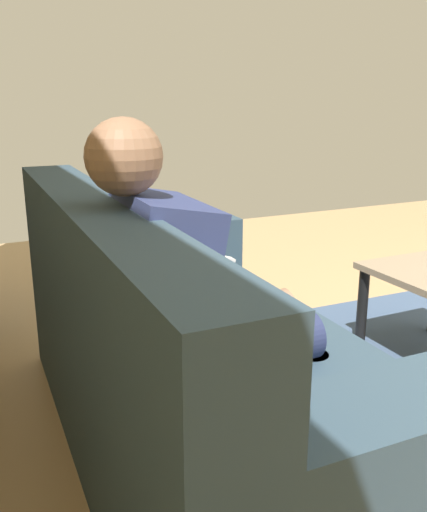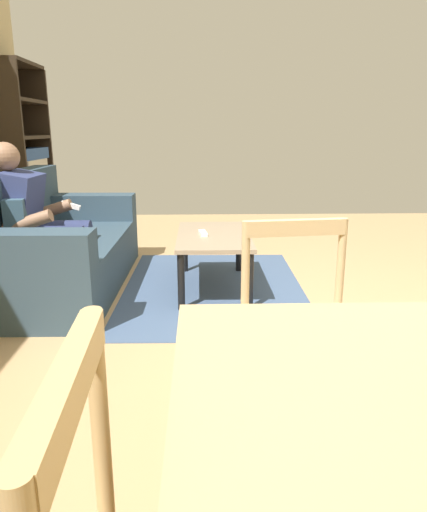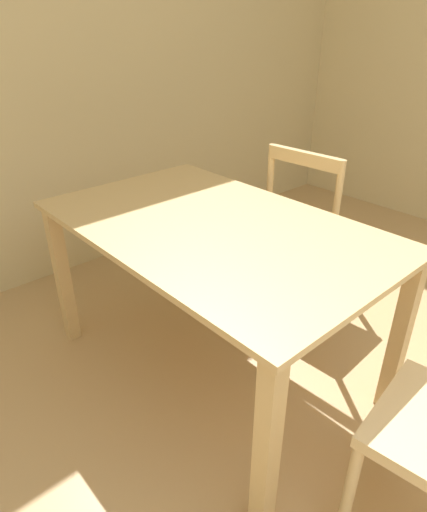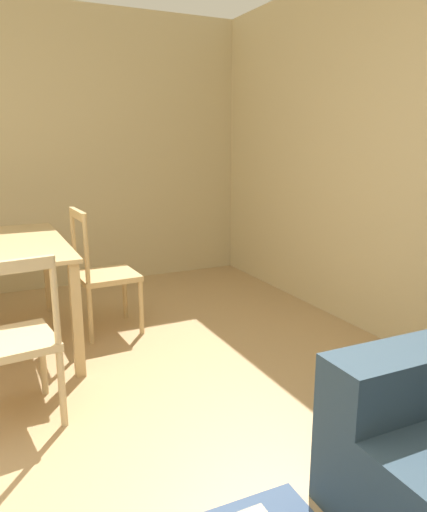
{
  "view_description": "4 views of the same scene",
  "coord_description": "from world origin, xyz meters",
  "views": [
    {
      "loc": [
        -0.43,
        2.44,
        1.18
      ],
      "look_at": [
        1.11,
        1.72,
        0.69
      ],
      "focal_mm": 38.87,
      "sensor_mm": 36.0,
      "label": 1
    },
    {
      "loc": [
        -2.5,
        0.62,
        1.22
      ],
      "look_at": [
        1.05,
        0.51,
        0.26
      ],
      "focal_mm": 33.01,
      "sensor_mm": 36.0,
      "label": 2
    },
    {
      "loc": [
        -0.79,
        -0.83,
        1.46
      ],
      "look_at": [
        -1.98,
        0.24,
        0.6
      ],
      "focal_mm": 30.76,
      "sensor_mm": 36.0,
      "label": 3
    },
    {
      "loc": [
        1.52,
        0.17,
        1.42
      ],
      "look_at": [
        -0.43,
        1.11,
        0.9
      ],
      "focal_mm": 34.12,
      "sensor_mm": 36.0,
      "label": 4
    }
  ],
  "objects": [
    {
      "name": "coffee_table",
      "position": [
        1.05,
        0.51,
        0.38
      ],
      "size": [
        1.0,
        0.55,
        0.44
      ],
      "color": "gray",
      "rests_on": "ground_plane"
    },
    {
      "name": "dining_chair_facing_couch",
      "position": [
        -0.94,
        0.24,
        0.44
      ],
      "size": [
        0.47,
        0.47,
        0.89
      ],
      "color": "#D1B27F",
      "rests_on": "ground_plane"
    },
    {
      "name": "area_rug",
      "position": [
        1.05,
        0.51,
        0.0
      ],
      "size": [
        2.03,
        1.44,
        0.01
      ],
      "primitive_type": "cube",
      "rotation": [
        0.0,
        0.0,
        -0.02
      ],
      "color": "#3D5170",
      "rests_on": "ground_plane"
    },
    {
      "name": "person_lounging",
      "position": [
        1.02,
        1.83,
        0.58
      ],
      "size": [
        0.6,
        0.86,
        1.13
      ],
      "color": "navy",
      "rests_on": "ground_plane"
    },
    {
      "name": "couch",
      "position": [
        1.11,
        1.79,
        0.32
      ],
      "size": [
        1.91,
        0.97,
        0.89
      ],
      "color": "#2D4251",
      "rests_on": "ground_plane"
    },
    {
      "name": "ground_plane",
      "position": [
        0.0,
        0.0,
        0.0
      ],
      "size": [
        8.78,
        8.78,
        0.0
      ],
      "primitive_type": "plane",
      "color": "tan"
    },
    {
      "name": "bookshelf",
      "position": [
        2.78,
        2.54,
        0.74
      ],
      "size": [
        0.91,
        0.36,
        1.9
      ],
      "color": "#2D2319",
      "rests_on": "ground_plane"
    },
    {
      "name": "tv_remote",
      "position": [
        1.03,
        0.59,
        0.45
      ],
      "size": [
        0.17,
        0.07,
        0.02
      ],
      "primitive_type": "cube",
      "rotation": [
        0.0,
        0.0,
        1.7
      ],
      "color": "white",
      "rests_on": "coffee_table"
    }
  ]
}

